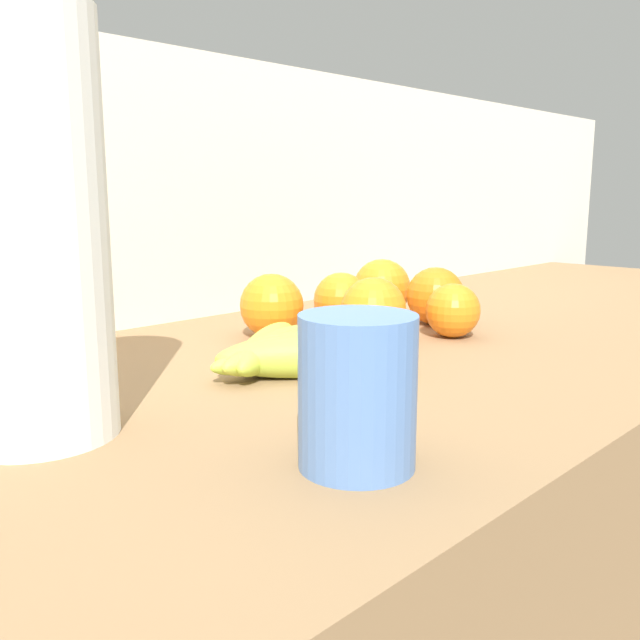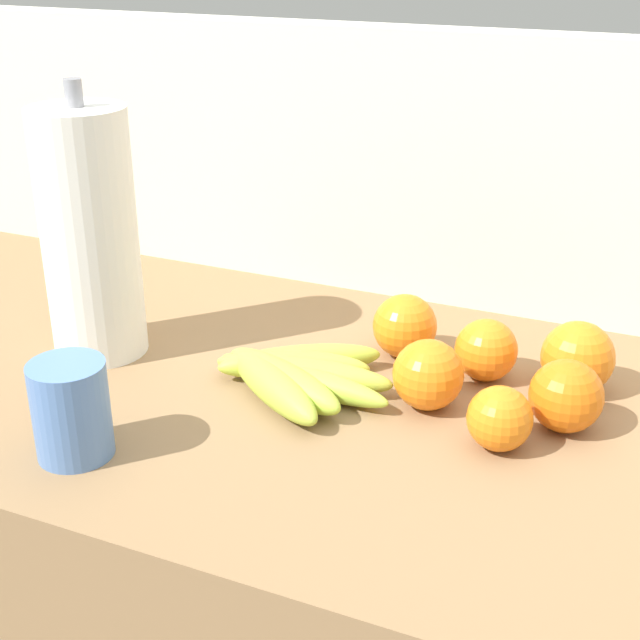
# 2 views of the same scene
# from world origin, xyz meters

# --- Properties ---
(wall_back) EXTENTS (2.26, 0.06, 1.30)m
(wall_back) POSITION_xyz_m (0.00, 0.33, 0.65)
(wall_back) COLOR silver
(wall_back) RESTS_ON ground
(banana_bunch) EXTENTS (0.22, 0.21, 0.04)m
(banana_bunch) POSITION_xyz_m (-0.24, 0.00, 0.96)
(banana_bunch) COLOR #ACC63F
(banana_bunch) RESTS_ON counter
(orange_far_right) EXTENTS (0.07, 0.07, 0.07)m
(orange_far_right) POSITION_xyz_m (-0.00, -0.02, 0.98)
(orange_far_right) COLOR orange
(orange_far_right) RESTS_ON counter
(orange_front) EXTENTS (0.08, 0.08, 0.08)m
(orange_front) POSITION_xyz_m (-0.09, 0.03, 0.98)
(orange_front) COLOR orange
(orange_front) RESTS_ON counter
(orange_back_right) EXTENTS (0.08, 0.08, 0.08)m
(orange_back_right) POSITION_xyz_m (0.05, 0.13, 0.98)
(orange_back_right) COLOR orange
(orange_back_right) RESTS_ON counter
(orange_back_left) EXTENTS (0.08, 0.08, 0.08)m
(orange_back_left) POSITION_xyz_m (0.05, 0.04, 0.98)
(orange_back_left) COLOR orange
(orange_back_left) RESTS_ON counter
(orange_right) EXTENTS (0.07, 0.07, 0.07)m
(orange_right) POSITION_xyz_m (-0.05, 0.11, 0.98)
(orange_right) COLOR orange
(orange_right) RESTS_ON counter
(orange_center) EXTENTS (0.08, 0.08, 0.08)m
(orange_center) POSITION_xyz_m (-0.15, 0.13, 0.98)
(orange_center) COLOR orange
(orange_center) RESTS_ON counter
(paper_towel_roll) EXTENTS (0.11, 0.11, 0.32)m
(paper_towel_roll) POSITION_xyz_m (-0.49, 0.00, 1.09)
(paper_towel_roll) COLOR white
(paper_towel_roll) RESTS_ON counter
(mug) EXTENTS (0.07, 0.07, 0.10)m
(mug) POSITION_xyz_m (-0.38, -0.20, 0.99)
(mug) COLOR #567EBF
(mug) RESTS_ON counter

